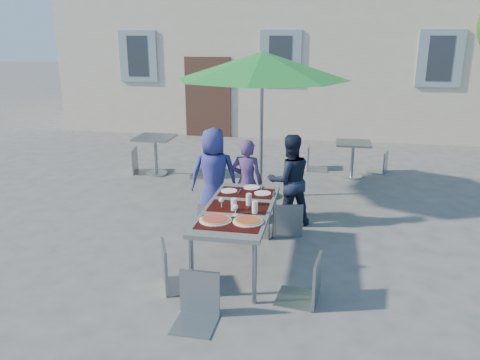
% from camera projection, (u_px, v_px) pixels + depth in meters
% --- Properties ---
extents(ground, '(90.00, 90.00, 0.00)m').
position_uv_depth(ground, '(213.00, 257.00, 6.00)').
color(ground, '#4D4E50').
rests_on(ground, ground).
extents(dining_table, '(0.80, 1.85, 0.76)m').
position_uv_depth(dining_table, '(238.00, 211.00, 5.64)').
color(dining_table, '#444448').
rests_on(dining_table, ground).
extents(pizza_near_left, '(0.37, 0.37, 0.03)m').
position_uv_depth(pizza_near_left, '(215.00, 219.00, 5.19)').
color(pizza_near_left, white).
rests_on(pizza_near_left, dining_table).
extents(pizza_near_right, '(0.34, 0.34, 0.03)m').
position_uv_depth(pizza_near_right, '(248.00, 221.00, 5.15)').
color(pizza_near_right, white).
rests_on(pizza_near_right, dining_table).
extents(glassware, '(0.49, 0.41, 0.15)m').
position_uv_depth(glassware, '(242.00, 204.00, 5.50)').
color(glassware, silver).
rests_on(glassware, dining_table).
extents(place_settings, '(0.71, 0.44, 0.01)m').
position_uv_depth(place_settings, '(248.00, 190.00, 6.20)').
color(place_settings, white).
rests_on(place_settings, dining_table).
extents(child_0, '(0.80, 0.62, 1.44)m').
position_uv_depth(child_0, '(214.00, 175.00, 7.02)').
color(child_0, navy).
rests_on(child_0, ground).
extents(child_1, '(0.50, 0.36, 1.29)m').
position_uv_depth(child_1, '(247.00, 182.00, 6.95)').
color(child_1, '#4F346B').
rests_on(child_1, ground).
extents(child_2, '(0.77, 0.62, 1.38)m').
position_uv_depth(child_2, '(289.00, 180.00, 6.89)').
color(child_2, '#171F33').
rests_on(child_2, ground).
extents(chair_0, '(0.50, 0.50, 0.85)m').
position_uv_depth(chair_0, '(212.00, 202.00, 6.57)').
color(chair_0, gray).
rests_on(chair_0, ground).
extents(chair_1, '(0.51, 0.51, 0.92)m').
position_uv_depth(chair_1, '(259.00, 200.00, 6.53)').
color(chair_1, gray).
rests_on(chair_1, ground).
extents(chair_2, '(0.50, 0.50, 0.93)m').
position_uv_depth(chair_2, '(288.00, 199.00, 6.54)').
color(chair_2, gray).
rests_on(chair_2, ground).
extents(chair_3, '(0.59, 0.59, 1.00)m').
position_uv_depth(chair_3, '(173.00, 239.00, 5.13)').
color(chair_3, gray).
rests_on(chair_3, ground).
extents(chair_4, '(0.48, 0.48, 0.97)m').
position_uv_depth(chair_4, '(308.00, 252.00, 4.85)').
color(chair_4, gray).
rests_on(chair_4, ground).
extents(chair_5, '(0.42, 0.42, 0.93)m').
position_uv_depth(chair_5, '(196.00, 271.00, 4.52)').
color(chair_5, gray).
rests_on(chair_5, ground).
extents(patio_umbrella, '(2.89, 2.89, 2.49)m').
position_uv_depth(patio_umbrella, '(262.00, 66.00, 7.64)').
color(patio_umbrella, '#B7B9C0').
rests_on(patio_umbrella, ground).
extents(cafe_table_0, '(0.74, 0.74, 0.79)m').
position_uv_depth(cafe_table_0, '(155.00, 148.00, 9.48)').
color(cafe_table_0, '#B7B9C0').
rests_on(cafe_table_0, ground).
extents(bg_chair_l_0, '(0.51, 0.51, 0.98)m').
position_uv_depth(bg_chair_l_0, '(139.00, 146.00, 9.60)').
color(bg_chair_l_0, gray).
rests_on(bg_chair_l_0, ground).
extents(bg_chair_r_0, '(0.50, 0.49, 0.91)m').
position_uv_depth(bg_chair_r_0, '(203.00, 151.00, 9.35)').
color(bg_chair_r_0, gray).
rests_on(bg_chair_r_0, ground).
extents(cafe_table_1, '(0.67, 0.67, 0.72)m').
position_uv_depth(cafe_table_1, '(353.00, 154.00, 9.30)').
color(cafe_table_1, '#B7B9C0').
rests_on(cafe_table_1, ground).
extents(bg_chair_l_1, '(0.43, 0.42, 0.95)m').
position_uv_depth(bg_chair_l_1, '(314.00, 144.00, 9.85)').
color(bg_chair_l_1, gray).
rests_on(bg_chair_l_1, ground).
extents(bg_chair_r_1, '(0.47, 0.47, 0.85)m').
position_uv_depth(bg_chair_r_1, '(382.00, 149.00, 9.67)').
color(bg_chair_r_1, '#92979D').
rests_on(bg_chair_r_1, ground).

